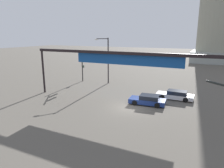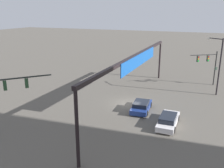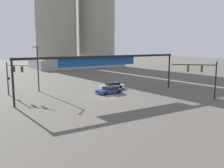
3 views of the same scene
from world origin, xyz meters
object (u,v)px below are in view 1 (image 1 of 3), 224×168
(sedan_car_approaching, at_px, (175,95))
(sedan_car_waiting_far, at_px, (148,100))
(traffic_signal_opposite_side, at_px, (82,62))
(streetlamp_curved_arm, at_px, (107,57))

(sedan_car_approaching, bearing_deg, sedan_car_waiting_far, 52.83)
(traffic_signal_opposite_side, height_order, streetlamp_curved_arm, streetlamp_curved_arm)
(streetlamp_curved_arm, height_order, sedan_car_approaching, streetlamp_curved_arm)
(streetlamp_curved_arm, bearing_deg, traffic_signal_opposite_side, -38.36)
(sedan_car_waiting_far, bearing_deg, traffic_signal_opposite_side, -30.42)
(traffic_signal_opposite_side, bearing_deg, sedan_car_waiting_far, 30.17)
(traffic_signal_opposite_side, distance_m, streetlamp_curved_arm, 4.52)
(streetlamp_curved_arm, relative_size, sedan_car_approaching, 1.66)
(traffic_signal_opposite_side, xyz_separation_m, sedan_car_approaching, (16.78, -3.02, -3.15))
(sedan_car_approaching, relative_size, sedan_car_waiting_far, 1.06)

